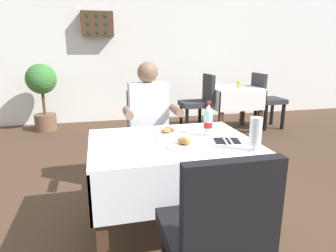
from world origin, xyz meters
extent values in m
plane|color=#473323|center=(0.00, 0.00, 0.00)|extent=(11.00, 11.00, 0.00)
cube|color=white|center=(0.00, 3.83, 1.36)|extent=(11.00, 0.12, 2.73)
cube|color=white|center=(0.03, -0.05, 0.74)|extent=(1.14, 0.86, 0.02)
cube|color=white|center=(0.03, -0.47, 0.57)|extent=(1.14, 0.02, 0.32)
cube|color=white|center=(0.03, 0.37, 0.57)|extent=(1.14, 0.02, 0.32)
cube|color=white|center=(-0.53, -0.05, 0.57)|extent=(0.02, 0.86, 0.32)
cube|color=white|center=(0.60, -0.05, 0.57)|extent=(0.02, 0.86, 0.32)
cube|color=#472D1E|center=(-0.48, -0.42, 0.36)|extent=(0.07, 0.07, 0.73)
cube|color=#472D1E|center=(0.54, -0.42, 0.36)|extent=(0.07, 0.07, 0.73)
cube|color=#472D1E|center=(-0.48, 0.32, 0.36)|extent=(0.07, 0.07, 0.73)
cube|color=#472D1E|center=(0.54, 0.32, 0.36)|extent=(0.07, 0.07, 0.73)
cube|color=black|center=(0.03, 0.68, 0.49)|extent=(0.44, 0.44, 0.08)
cube|color=black|center=(0.03, 0.93, 0.75)|extent=(0.42, 0.06, 0.44)
cube|color=black|center=(-0.14, 0.51, 0.23)|extent=(0.04, 0.04, 0.45)
cube|color=black|center=(0.20, 0.51, 0.23)|extent=(0.04, 0.04, 0.45)
cube|color=black|center=(-0.14, 0.85, 0.23)|extent=(0.04, 0.04, 0.45)
cube|color=black|center=(0.20, 0.85, 0.23)|extent=(0.04, 0.04, 0.45)
cube|color=black|center=(0.03, -0.78, 0.49)|extent=(0.44, 0.44, 0.08)
cube|color=black|center=(0.03, -1.03, 0.75)|extent=(0.42, 0.06, 0.44)
cube|color=black|center=(0.20, -0.61, 0.23)|extent=(0.04, 0.04, 0.45)
cylinder|color=#282D42|center=(-0.08, 0.47, 0.23)|extent=(0.10, 0.10, 0.45)
cylinder|color=#282D42|center=(0.08, 0.47, 0.23)|extent=(0.10, 0.10, 0.45)
cube|color=#282D42|center=(0.00, 0.64, 0.51)|extent=(0.34, 0.36, 0.12)
cube|color=silver|center=(0.00, 0.72, 0.82)|extent=(0.36, 0.20, 0.50)
sphere|color=brown|center=(0.00, 0.72, 1.17)|extent=(0.19, 0.19, 0.19)
cylinder|color=brown|center=(-0.21, 0.49, 0.85)|extent=(0.07, 0.26, 0.07)
cylinder|color=brown|center=(0.22, 0.49, 0.85)|extent=(0.07, 0.26, 0.07)
cylinder|color=white|center=(0.09, -0.21, 0.75)|extent=(0.25, 0.25, 0.01)
ellipsoid|color=#B77A38|center=(0.10, -0.21, 0.78)|extent=(0.07, 0.06, 0.05)
ellipsoid|color=#99602D|center=(0.08, -0.18, 0.78)|extent=(0.08, 0.10, 0.04)
cylinder|color=white|center=(0.06, 0.09, 0.75)|extent=(0.25, 0.25, 0.01)
ellipsoid|color=#C14C33|center=(0.06, 0.14, 0.77)|extent=(0.10, 0.09, 0.03)
ellipsoid|color=#B77A38|center=(0.03, 0.11, 0.77)|extent=(0.11, 0.11, 0.03)
cylinder|color=white|center=(0.49, -0.39, 0.75)|extent=(0.07, 0.07, 0.01)
cylinder|color=white|center=(0.49, -0.39, 0.77)|extent=(0.02, 0.02, 0.03)
cylinder|color=white|center=(0.49, -0.39, 0.87)|extent=(0.08, 0.08, 0.18)
cylinder|color=black|center=(0.49, -0.39, 0.85)|extent=(0.07, 0.07, 0.14)
cylinder|color=silver|center=(0.32, -0.01, 0.84)|extent=(0.07, 0.07, 0.19)
cylinder|color=red|center=(0.32, -0.01, 0.83)|extent=(0.07, 0.07, 0.04)
cone|color=silver|center=(0.32, -0.01, 0.96)|extent=(0.06, 0.06, 0.05)
cylinder|color=red|center=(0.32, -0.01, 1.00)|extent=(0.03, 0.03, 0.02)
cube|color=black|center=(0.41, -0.17, 0.75)|extent=(0.19, 0.16, 0.01)
cube|color=silver|center=(0.39, -0.16, 0.76)|extent=(0.06, 0.19, 0.01)
cube|color=silver|center=(0.43, -0.17, 0.76)|extent=(0.06, 0.19, 0.01)
cube|color=white|center=(1.79, 2.58, 0.74)|extent=(0.82, 0.73, 0.02)
cube|color=white|center=(1.79, 2.22, 0.57)|extent=(0.82, 0.02, 0.32)
cube|color=white|center=(1.79, 2.93, 0.57)|extent=(0.82, 0.02, 0.32)
cube|color=white|center=(1.39, 2.58, 0.57)|extent=(0.02, 0.73, 0.32)
cube|color=white|center=(2.19, 2.58, 0.57)|extent=(0.02, 0.73, 0.32)
cube|color=#472D1E|center=(1.44, 2.27, 0.36)|extent=(0.07, 0.07, 0.73)
cube|color=#472D1E|center=(2.14, 2.27, 0.36)|extent=(0.07, 0.07, 0.73)
cube|color=#472D1E|center=(1.44, 2.88, 0.36)|extent=(0.07, 0.07, 0.73)
cube|color=#472D1E|center=(2.14, 2.88, 0.36)|extent=(0.07, 0.07, 0.73)
cube|color=#2D2D33|center=(1.08, 2.58, 0.49)|extent=(0.44, 0.44, 0.08)
cube|color=#2D2D33|center=(1.33, 2.58, 0.75)|extent=(0.06, 0.42, 0.44)
cube|color=black|center=(0.91, 2.75, 0.23)|extent=(0.04, 0.04, 0.45)
cube|color=black|center=(0.91, 2.41, 0.23)|extent=(0.04, 0.04, 0.45)
cube|color=black|center=(1.25, 2.75, 0.23)|extent=(0.04, 0.04, 0.45)
cube|color=black|center=(1.25, 2.41, 0.23)|extent=(0.04, 0.04, 0.45)
cube|color=#2D2D33|center=(2.50, 2.58, 0.49)|extent=(0.44, 0.44, 0.08)
cube|color=#2D2D33|center=(2.25, 2.58, 0.75)|extent=(0.06, 0.42, 0.44)
cube|color=black|center=(2.67, 2.41, 0.23)|extent=(0.04, 0.04, 0.45)
cube|color=black|center=(2.67, 2.75, 0.23)|extent=(0.04, 0.04, 0.45)
cube|color=black|center=(2.33, 2.41, 0.23)|extent=(0.04, 0.04, 0.45)
cube|color=black|center=(2.33, 2.75, 0.23)|extent=(0.04, 0.04, 0.45)
cylinder|color=gold|center=(1.84, 2.52, 0.80)|extent=(0.06, 0.06, 0.11)
cylinder|color=brown|center=(-1.36, 3.31, 0.14)|extent=(0.36, 0.36, 0.28)
cylinder|color=brown|center=(-1.36, 3.31, 0.49)|extent=(0.05, 0.05, 0.40)
sphere|color=#387533|center=(-1.36, 3.31, 0.89)|extent=(0.50, 0.50, 0.50)
cube|color=#472D1E|center=(-0.39, 3.67, 1.81)|extent=(0.56, 0.20, 0.42)
cylinder|color=#193D1E|center=(-0.54, 3.63, 1.67)|extent=(0.06, 0.14, 0.06)
cylinder|color=#193D1E|center=(-0.39, 3.63, 1.67)|extent=(0.06, 0.14, 0.06)
cylinder|color=#193D1E|center=(-0.24, 3.63, 1.67)|extent=(0.06, 0.14, 0.06)
cylinder|color=#193D1E|center=(-0.54, 3.63, 1.81)|extent=(0.06, 0.14, 0.06)
cylinder|color=#193D1E|center=(-0.39, 3.63, 1.81)|extent=(0.06, 0.14, 0.06)
cylinder|color=#193D1E|center=(-0.24, 3.63, 1.81)|extent=(0.06, 0.14, 0.06)
cylinder|color=#193D1E|center=(-0.54, 3.63, 1.95)|extent=(0.06, 0.14, 0.06)
cylinder|color=#193D1E|center=(-0.39, 3.63, 1.95)|extent=(0.06, 0.14, 0.06)
cylinder|color=#193D1E|center=(-0.24, 3.63, 1.95)|extent=(0.06, 0.14, 0.06)
camera|label=1|loc=(-0.46, -1.97, 1.37)|focal=31.31mm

